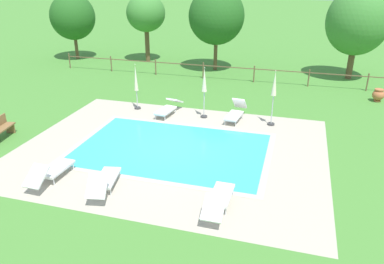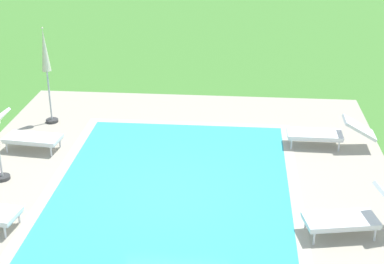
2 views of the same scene
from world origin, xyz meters
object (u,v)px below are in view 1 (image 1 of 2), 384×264
object	(u,v)px
sun_lounger_south_mid	(51,171)
tree_west_mid	(216,16)
sun_lounger_north_far	(168,108)
patio_umbrella_closed_row_west	(274,90)
terracotta_urn_near_fence	(378,95)
tree_centre	(146,13)
sun_lounger_north_near_steps	(236,112)
tree_east_mid	(73,17)
patio_umbrella_closed_row_mid_east	(136,83)
sun_lounger_north_end	(219,198)
tree_far_west	(358,21)
patio_umbrella_closed_row_mid_west	(204,85)
sun_lounger_north_mid	(104,180)

from	to	relation	value
sun_lounger_south_mid	tree_west_mid	distance (m)	16.63
sun_lounger_north_far	patio_umbrella_closed_row_west	distance (m)	5.13
terracotta_urn_near_fence	tree_centre	bearing A→B (deg)	160.47
sun_lounger_north_near_steps	sun_lounger_north_far	world-z (taller)	sun_lounger_north_near_steps
patio_umbrella_closed_row_west	terracotta_urn_near_fence	bearing A→B (deg)	43.47
sun_lounger_north_far	tree_centre	distance (m)	12.14
patio_umbrella_closed_row_west	tree_east_mid	bearing A→B (deg)	148.87
patio_umbrella_closed_row_mid_east	sun_lounger_north_near_steps	bearing A→B (deg)	-1.30
sun_lounger_north_near_steps	tree_east_mid	xyz separation A→B (m)	(-14.28, 9.46, 2.80)
sun_lounger_north_end	tree_west_mid	distance (m)	16.99
sun_lounger_north_far	terracotta_urn_near_fence	distance (m)	11.28
sun_lounger_north_far	sun_lounger_north_end	bearing A→B (deg)	-59.91
sun_lounger_north_near_steps	patio_umbrella_closed_row_mid_east	xyz separation A→B (m)	(-5.05, 0.11, 0.99)
sun_lounger_south_mid	tree_far_west	size ratio (longest dim) A/B	0.36
patio_umbrella_closed_row_mid_west	terracotta_urn_near_fence	distance (m)	9.75
sun_lounger_north_mid	sun_lounger_north_far	bearing A→B (deg)	92.64
sun_lounger_north_mid	sun_lounger_north_far	size ratio (longest dim) A/B	0.94
tree_west_mid	tree_east_mid	distance (m)	11.26
sun_lounger_north_near_steps	patio_umbrella_closed_row_west	xyz separation A→B (m)	(1.68, -0.17, 1.30)
patio_umbrella_closed_row_mid_west	sun_lounger_south_mid	bearing A→B (deg)	-116.13
tree_far_west	tree_centre	xyz separation A→B (m)	(-14.38, 1.06, -0.08)
patio_umbrella_closed_row_mid_west	patio_umbrella_closed_row_mid_east	bearing A→B (deg)	176.50
patio_umbrella_closed_row_mid_west	tree_centre	size ratio (longest dim) A/B	0.50
terracotta_urn_near_fence	tree_far_west	size ratio (longest dim) A/B	0.12
patio_umbrella_closed_row_mid_east	tree_west_mid	world-z (taller)	tree_west_mid
sun_lounger_north_far	tree_west_mid	world-z (taller)	tree_west_mid
sun_lounger_north_mid	tree_east_mid	bearing A→B (deg)	124.17
patio_umbrella_closed_row_west	tree_centre	xyz separation A→B (m)	(-10.29, 10.41, 1.84)
patio_umbrella_closed_row_mid_west	tree_far_west	xyz separation A→B (m)	(7.28, 9.27, 1.99)
tree_west_mid	tree_east_mid	xyz separation A→B (m)	(-11.25, 0.43, -0.44)
sun_lounger_south_mid	tree_centre	size ratio (longest dim) A/B	0.42
sun_lounger_north_far	terracotta_urn_near_fence	world-z (taller)	sun_lounger_north_far
patio_umbrella_closed_row_west	tree_far_west	world-z (taller)	tree_far_west
sun_lounger_north_near_steps	tree_centre	bearing A→B (deg)	130.08
patio_umbrella_closed_row_west	patio_umbrella_closed_row_mid_east	xyz separation A→B (m)	(-6.73, 0.29, -0.30)
patio_umbrella_closed_row_mid_east	tree_far_west	size ratio (longest dim) A/B	0.41
terracotta_urn_near_fence	tree_far_west	xyz separation A→B (m)	(-1.09, 4.43, 3.23)
sun_lounger_north_far	patio_umbrella_closed_row_mid_west	world-z (taller)	patio_umbrella_closed_row_mid_west
patio_umbrella_closed_row_mid_west	sun_lounger_north_end	bearing A→B (deg)	-72.14
sun_lounger_south_mid	terracotta_urn_near_fence	bearing A→B (deg)	45.18
sun_lounger_south_mid	tree_east_mid	bearing A→B (deg)	119.26
patio_umbrella_closed_row_west	patio_umbrella_closed_row_mid_east	bearing A→B (deg)	177.55
terracotta_urn_near_fence	tree_far_west	bearing A→B (deg)	103.84
sun_lounger_north_mid	tree_west_mid	distance (m)	16.58
tree_far_west	tree_west_mid	size ratio (longest dim) A/B	1.03
patio_umbrella_closed_row_mid_east	tree_west_mid	size ratio (longest dim) A/B	0.42
patio_umbrella_closed_row_west	tree_west_mid	bearing A→B (deg)	117.12
patio_umbrella_closed_row_mid_west	tree_far_west	bearing A→B (deg)	51.88
patio_umbrella_closed_row_mid_west	patio_umbrella_closed_row_mid_east	xyz separation A→B (m)	(-3.54, 0.22, -0.23)
tree_far_west	tree_centre	distance (m)	14.42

